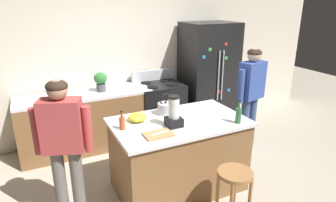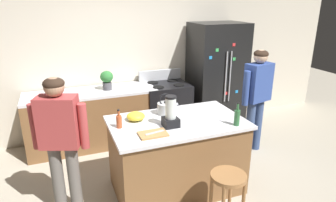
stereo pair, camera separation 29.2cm
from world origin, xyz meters
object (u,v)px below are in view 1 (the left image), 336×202
person_by_sink_right (251,90)px  cutting_board (158,134)px  stove_range (159,109)px  potted_plant (101,80)px  refrigerator (208,76)px  tea_kettle (166,108)px  bar_stool (234,183)px  bottle_olive_oil (238,115)px  person_by_island_left (63,138)px  blender_appliance (174,114)px  kitchen_island (179,155)px  bottle_cooking_sauce (122,123)px  mixing_bowl (137,117)px  chef_knife (160,133)px

person_by_sink_right → cutting_board: (-1.87, -0.73, -0.04)m
person_by_sink_right → stove_range: bearing=135.2°
cutting_board → potted_plant: bearing=95.0°
refrigerator → person_by_sink_right: (0.10, -1.03, 0.02)m
tea_kettle → cutting_board: tea_kettle is taller
bar_stool → bottle_olive_oil: 0.78m
stove_range → person_by_sink_right: bearing=-44.8°
person_by_island_left → potted_plant: bearing=63.3°
bar_stool → blender_appliance: bearing=116.2°
kitchen_island → bottle_cooking_sauce: 0.86m
stove_range → mixing_bowl: bearing=-123.4°
kitchen_island → blender_appliance: bearing=-138.5°
blender_appliance → cutting_board: size_ratio=1.19×
mixing_bowl → potted_plant: bearing=94.0°
refrigerator → cutting_board: (-1.77, -1.75, -0.02)m
stove_range → chef_knife: 2.00m
cutting_board → mixing_bowl: bearing=98.0°
bottle_olive_oil → cutting_board: (-0.96, 0.10, -0.09)m
refrigerator → mixing_bowl: bearing=-144.6°
potted_plant → blender_appliance: size_ratio=0.84×
kitchen_island → person_by_sink_right: 1.64m
kitchen_island → stove_range: bearing=74.4°
potted_plant → refrigerator: bearing=-1.5°
person_by_island_left → mixing_bowl: bearing=10.0°
bottle_olive_oil → tea_kettle: bottle_olive_oil is taller
potted_plant → bottle_olive_oil: (1.12, -1.91, -0.07)m
potted_plant → cutting_board: size_ratio=1.00×
stove_range → bar_stool: stove_range is taller
kitchen_island → mixing_bowl: 0.70m
bottle_olive_oil → stove_range: bearing=94.6°
bottle_cooking_sauce → tea_kettle: 0.66m
person_by_sink_right → potted_plant: person_by_sink_right is taller
tea_kettle → chef_knife: size_ratio=1.25×
person_by_sink_right → kitchen_island: bearing=-162.3°
refrigerator → tea_kettle: bearing=-139.2°
blender_appliance → tea_kettle: 0.39m
refrigerator → stove_range: bearing=178.5°
stove_range → tea_kettle: bearing=-110.7°
kitchen_island → bar_stool: bearing=-75.0°
kitchen_island → stove_range: (0.43, 1.52, 0.01)m
kitchen_island → tea_kettle: bearing=100.8°
refrigerator → person_by_island_left: 3.05m
potted_plant → bottle_cooking_sauce: potted_plant is taller
potted_plant → cutting_board: 1.82m
person_by_island_left → stove_range: bearing=40.6°
kitchen_island → cutting_board: bearing=-146.5°
potted_plant → bottle_olive_oil: bearing=-59.6°
bottle_olive_oil → chef_knife: bearing=173.8°
person_by_sink_right → cutting_board: person_by_sink_right is taller
refrigerator → blender_appliance: refrigerator is taller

